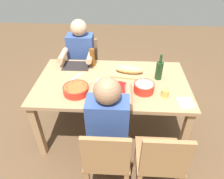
{
  "coord_description": "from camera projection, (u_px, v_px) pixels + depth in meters",
  "views": [
    {
      "loc": [
        -0.1,
        1.84,
        1.99
      ],
      "look_at": [
        0.0,
        0.0,
        0.63
      ],
      "focal_mm": 32.79,
      "sensor_mm": 36.0,
      "label": 1
    }
  ],
  "objects": [
    {
      "name": "beer_bottle",
      "position": [
        92.0,
        57.0,
        2.44
      ],
      "size": [
        0.06,
        0.06,
        0.22
      ],
      "primitive_type": "cylinder",
      "color": "brown",
      "rests_on": "dining_table"
    },
    {
      "name": "bread_loaf",
      "position": [
        129.0,
        69.0,
        2.31
      ],
      "size": [
        0.33,
        0.15,
        0.09
      ],
      "primitive_type": "ellipsoid",
      "rotation": [
        0.0,
        0.0,
        -0.14
      ],
      "color": "tan",
      "rests_on": "cutting_board"
    },
    {
      "name": "dining_table",
      "position": [
        112.0,
        88.0,
        2.28
      ],
      "size": [
        1.65,
        0.94,
        0.74
      ],
      "color": "#A87F56",
      "rests_on": "ground_plane"
    },
    {
      "name": "serving_bowl_pasta",
      "position": [
        144.0,
        87.0,
        2.06
      ],
      "size": [
        0.21,
        0.21,
        0.09
      ],
      "color": "red",
      "rests_on": "dining_table"
    },
    {
      "name": "wine_glass",
      "position": [
        98.0,
        81.0,
        2.03
      ],
      "size": [
        0.08,
        0.08,
        0.17
      ],
      "color": "silver",
      "rests_on": "dining_table"
    },
    {
      "name": "diner_far_center",
      "position": [
        108.0,
        125.0,
        1.77
      ],
      "size": [
        0.41,
        0.53,
        1.2
      ],
      "color": "#2D2D38",
      "rests_on": "ground_plane"
    },
    {
      "name": "chair_near_right",
      "position": [
        84.0,
        65.0,
        3.04
      ],
      "size": [
        0.4,
        0.4,
        0.85
      ],
      "color": "#9E7044",
      "rests_on": "ground_plane"
    },
    {
      "name": "serving_bowl_greens",
      "position": [
        118.0,
        92.0,
        1.99
      ],
      "size": [
        0.26,
        0.26,
        0.09
      ],
      "color": "red",
      "rests_on": "dining_table"
    },
    {
      "name": "cutting_board",
      "position": [
        129.0,
        74.0,
        2.34
      ],
      "size": [
        0.43,
        0.28,
        0.02
      ],
      "primitive_type": "cube",
      "rotation": [
        0.0,
        0.0,
        -0.14
      ],
      "color": "tan",
      "rests_on": "dining_table"
    },
    {
      "name": "serving_bowl_fruit",
      "position": [
        76.0,
        89.0,
        2.04
      ],
      "size": [
        0.26,
        0.26,
        0.08
      ],
      "color": "red",
      "rests_on": "dining_table"
    },
    {
      "name": "ground_plane",
      "position": [
        112.0,
        128.0,
        2.67
      ],
      "size": [
        8.0,
        8.0,
        0.0
      ],
      "primitive_type": "plane",
      "color": "brown"
    },
    {
      "name": "wine_bottle",
      "position": [
        159.0,
        70.0,
        2.21
      ],
      "size": [
        0.08,
        0.08,
        0.29
      ],
      "color": "#193819",
      "rests_on": "dining_table"
    },
    {
      "name": "carving_knife",
      "position": [
        75.0,
        78.0,
        2.27
      ],
      "size": [
        0.13,
        0.21,
        0.01
      ],
      "primitive_type": "cube",
      "rotation": [
        0.0,
        0.0,
        1.07
      ],
      "color": "silver",
      "rests_on": "dining_table"
    },
    {
      "name": "chair_far_center",
      "position": [
        107.0,
        158.0,
        1.75
      ],
      "size": [
        0.4,
        0.4,
        0.85
      ],
      "color": "#9E7044",
      "rests_on": "ground_plane"
    },
    {
      "name": "napkin_stack",
      "position": [
        185.0,
        103.0,
        1.92
      ],
      "size": [
        0.15,
        0.15,
        0.02
      ],
      "primitive_type": "cube",
      "rotation": [
        0.0,
        0.0,
        0.09
      ],
      "color": "white",
      "rests_on": "dining_table"
    },
    {
      "name": "fork_far_center",
      "position": [
        96.0,
        98.0,
        1.99
      ],
      "size": [
        0.04,
        0.17,
        0.01
      ],
      "primitive_type": "cube",
      "rotation": [
        0.0,
        0.0,
        0.14
      ],
      "color": "silver",
      "rests_on": "dining_table"
    },
    {
      "name": "cup_far_left",
      "position": [
        165.0,
        93.0,
        2.0
      ],
      "size": [
        0.08,
        0.08,
        0.08
      ],
      "primitive_type": "cylinder",
      "color": "gold",
      "rests_on": "dining_table"
    },
    {
      "name": "diner_near_right",
      "position": [
        81.0,
        58.0,
        2.76
      ],
      "size": [
        0.41,
        0.53,
        1.2
      ],
      "color": "#2D2D38",
      "rests_on": "ground_plane"
    },
    {
      "name": "placemat_near_right",
      "position": [
        76.0,
        66.0,
        2.5
      ],
      "size": [
        0.32,
        0.23,
        0.01
      ],
      "primitive_type": "cube",
      "color": "black",
      "rests_on": "dining_table"
    },
    {
      "name": "chair_far_left",
      "position": [
        160.0,
        160.0,
        1.73
      ],
      "size": [
        0.4,
        0.4,
        0.85
      ],
      "color": "#9E7044",
      "rests_on": "ground_plane"
    }
  ]
}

